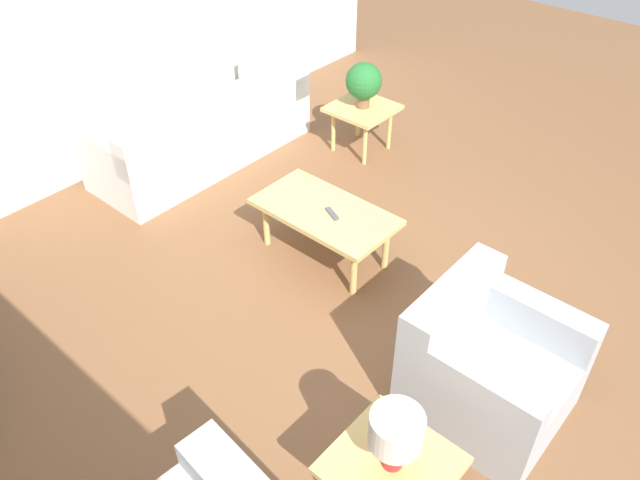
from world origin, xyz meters
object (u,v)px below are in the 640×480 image
object	(u,v)px
side_table_lamp	(391,470)
side_table_plant	(362,112)
potted_plant	(364,82)
table_lamp	(396,433)
coffee_table	(325,215)
armchair	(485,367)
sofa	(206,134)

from	to	relation	value
side_table_lamp	side_table_plant	bearing A→B (deg)	-49.75
potted_plant	table_lamp	size ratio (longest dim) A/B	1.18
coffee_table	side_table_plant	distance (m)	1.68
armchair	table_lamp	world-z (taller)	table_lamp
potted_plant	table_lamp	world-z (taller)	potted_plant
sofa	table_lamp	world-z (taller)	table_lamp
side_table_plant	coffee_table	bearing A→B (deg)	118.43
side_table_lamp	coffee_table	bearing A→B (deg)	-40.47
armchair	potted_plant	distance (m)	3.13
table_lamp	armchair	bearing A→B (deg)	-90.25
side_table_lamp	potted_plant	size ratio (longest dim) A/B	1.33
sofa	armchair	bearing A→B (deg)	76.72
sofa	potted_plant	size ratio (longest dim) A/B	5.02
table_lamp	potted_plant	bearing A→B (deg)	-49.75
armchair	side_table_plant	size ratio (longest dim) A/B	1.47
sofa	potted_plant	xyz separation A→B (m)	(-0.99, -1.14, 0.43)
side_table_lamp	potted_plant	distance (m)	3.77
side_table_plant	side_table_lamp	distance (m)	3.76
coffee_table	armchair	bearing A→B (deg)	164.74
side_table_lamp	table_lamp	world-z (taller)	table_lamp
potted_plant	coffee_table	bearing A→B (deg)	118.43
sofa	side_table_lamp	world-z (taller)	sofa
coffee_table	side_table_plant	xyz separation A→B (m)	(0.80, -1.48, 0.01)
sofa	side_table_plant	distance (m)	1.51
sofa	side_table_plant	size ratio (longest dim) A/B	3.77
potted_plant	table_lamp	distance (m)	3.76
armchair	side_table_lamp	distance (m)	0.94
side_table_plant	table_lamp	bearing A→B (deg)	130.25
potted_plant	side_table_plant	bearing A→B (deg)	-90.00
coffee_table	side_table_lamp	xyz separation A→B (m)	(-1.63, 1.39, 0.01)
coffee_table	table_lamp	world-z (taller)	table_lamp
side_table_lamp	table_lamp	size ratio (longest dim) A/B	1.57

